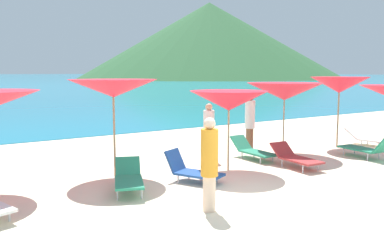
# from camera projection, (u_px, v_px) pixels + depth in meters

# --- Properties ---
(ground_plane) EXTENTS (50.00, 100.00, 0.30)m
(ground_plane) POSITION_uv_depth(u_px,v_px,m) (84.00, 140.00, 16.03)
(ground_plane) COLOR beige
(headland_hill) EXTENTS (97.37, 97.37, 28.05)m
(headland_hill) POSITION_uv_depth(u_px,v_px,m) (209.00, 41.00, 151.65)
(headland_hill) COLOR #2D5B33
(headland_hill) RESTS_ON ground_plane
(umbrella_4) EXTENTS (2.16, 2.16, 2.35)m
(umbrella_4) POSITION_uv_depth(u_px,v_px,m) (113.00, 88.00, 9.60)
(umbrella_4) COLOR #9E7F59
(umbrella_4) RESTS_ON ground_plane
(umbrella_5) EXTENTS (2.08, 2.08, 2.05)m
(umbrella_5) POSITION_uv_depth(u_px,v_px,m) (229.00, 101.00, 10.28)
(umbrella_5) COLOR #9E7F59
(umbrella_5) RESTS_ON ground_plane
(umbrella_6) EXTENTS (2.32, 2.32, 2.19)m
(umbrella_6) POSITION_uv_depth(u_px,v_px,m) (285.00, 92.00, 12.37)
(umbrella_6) COLOR #9E7F59
(umbrella_6) RESTS_ON ground_plane
(umbrella_7) EXTENTS (1.94, 1.94, 2.36)m
(umbrella_7) POSITION_uv_depth(u_px,v_px,m) (339.00, 85.00, 13.42)
(umbrella_7) COLOR #9E7F59
(umbrella_7) RESTS_ON ground_plane
(lounge_chair_0) EXTENTS (1.04, 1.51, 0.63)m
(lounge_chair_0) POSITION_uv_depth(u_px,v_px,m) (129.00, 178.00, 8.54)
(lounge_chair_0) COLOR #268C66
(lounge_chair_0) RESTS_ON ground_plane
(lounge_chair_1) EXTENTS (0.56, 1.58, 0.60)m
(lounge_chair_1) POSITION_uv_depth(u_px,v_px,m) (253.00, 150.00, 11.79)
(lounge_chair_1) COLOR #268C66
(lounge_chair_1) RESTS_ON ground_plane
(lounge_chair_2) EXTENTS (1.09, 1.44, 0.71)m
(lounge_chair_2) POSITION_uv_depth(u_px,v_px,m) (191.00, 170.00, 9.33)
(lounge_chair_2) COLOR #1E478C
(lounge_chair_2) RESTS_ON ground_plane
(lounge_chair_8) EXTENTS (0.70, 1.54, 0.58)m
(lounge_chair_8) POSITION_uv_depth(u_px,v_px,m) (295.00, 157.00, 10.76)
(lounge_chair_8) COLOR #A53333
(lounge_chair_8) RESTS_ON ground_plane
(lounge_chair_9) EXTENTS (0.90, 1.82, 0.57)m
(lounge_chair_9) POSITION_uv_depth(u_px,v_px,m) (371.00, 138.00, 13.87)
(lounge_chair_9) COLOR white
(lounge_chair_9) RESTS_ON ground_plane
(lounge_chair_10) EXTENTS (0.70, 1.67, 0.72)m
(lounge_chair_10) POSITION_uv_depth(u_px,v_px,m) (367.00, 148.00, 11.86)
(lounge_chair_10) COLOR #268C66
(lounge_chair_10) RESTS_ON ground_plane
(beachgoer_1) EXTENTS (0.32, 0.32, 1.63)m
(beachgoer_1) POSITION_uv_depth(u_px,v_px,m) (209.00, 130.00, 11.60)
(beachgoer_1) COLOR #DBAA84
(beachgoer_1) RESTS_ON ground_plane
(beachgoer_2) EXTENTS (0.33, 0.33, 1.82)m
(beachgoer_2) POSITION_uv_depth(u_px,v_px,m) (250.00, 120.00, 13.18)
(beachgoer_2) COLOR brown
(beachgoer_2) RESTS_ON ground_plane
(beachgoer_3) EXTENTS (0.32, 0.32, 1.72)m
(beachgoer_3) POSITION_uv_depth(u_px,v_px,m) (209.00, 162.00, 7.30)
(beachgoer_3) COLOR beige
(beachgoer_3) RESTS_ON ground_plane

